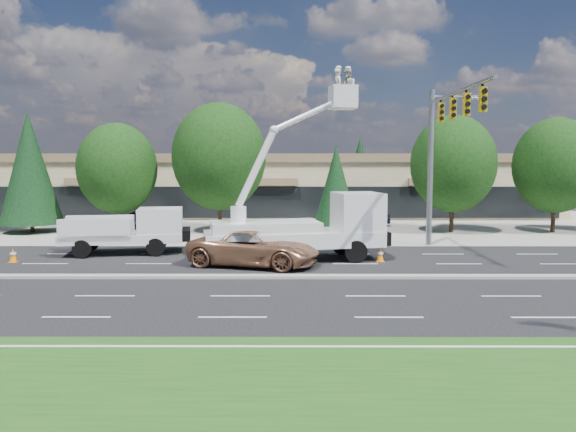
{
  "coord_description": "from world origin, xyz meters",
  "views": [
    {
      "loc": [
        1.83,
        -23.48,
        5.03
      ],
      "look_at": [
        1.75,
        2.48,
        2.4
      ],
      "focal_mm": 35.0,
      "sensor_mm": 36.0,
      "label": 1
    }
  ],
  "objects_px": {
    "utility_pickup": "(132,235)",
    "bucket_truck": "(310,219)",
    "signal_mast": "(442,140)",
    "minivan": "(254,248)"
  },
  "relations": [
    {
      "from": "utility_pickup",
      "to": "minivan",
      "type": "bearing_deg",
      "value": -36.24
    },
    {
      "from": "utility_pickup",
      "to": "bucket_truck",
      "type": "xyz_separation_m",
      "value": [
        9.45,
        -1.84,
        1.06
      ]
    },
    {
      "from": "signal_mast",
      "to": "bucket_truck",
      "type": "bearing_deg",
      "value": -159.53
    },
    {
      "from": "signal_mast",
      "to": "minivan",
      "type": "bearing_deg",
      "value": -156.78
    },
    {
      "from": "bucket_truck",
      "to": "minivan",
      "type": "distance_m",
      "value": 3.32
    },
    {
      "from": "signal_mast",
      "to": "utility_pickup",
      "type": "height_order",
      "value": "signal_mast"
    },
    {
      "from": "bucket_truck",
      "to": "minivan",
      "type": "bearing_deg",
      "value": -160.89
    },
    {
      "from": "utility_pickup",
      "to": "signal_mast",
      "type": "bearing_deg",
      "value": -6.69
    },
    {
      "from": "signal_mast",
      "to": "utility_pickup",
      "type": "distance_m",
      "value": 17.43
    },
    {
      "from": "utility_pickup",
      "to": "minivan",
      "type": "xyz_separation_m",
      "value": [
        6.76,
        -3.39,
        -0.13
      ]
    }
  ]
}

